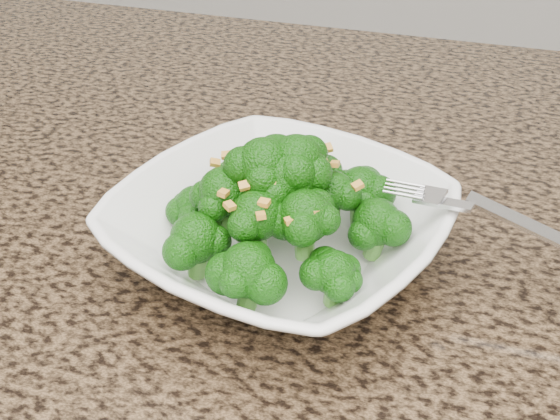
% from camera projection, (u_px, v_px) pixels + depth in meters
% --- Properties ---
extents(granite_counter, '(1.64, 1.04, 0.03)m').
position_uv_depth(granite_counter, '(175.00, 244.00, 0.60)').
color(granite_counter, brown).
rests_on(granite_counter, cabinet).
extents(bowl, '(0.31, 0.31, 0.06)m').
position_uv_depth(bowl, '(280.00, 231.00, 0.54)').
color(bowl, white).
rests_on(bowl, granite_counter).
extents(broccoli_pile, '(0.22, 0.22, 0.07)m').
position_uv_depth(broccoli_pile, '(280.00, 159.00, 0.51)').
color(broccoli_pile, '#135609').
rests_on(broccoli_pile, bowl).
extents(garlic_topping, '(0.13, 0.13, 0.01)m').
position_uv_depth(garlic_topping, '(280.00, 113.00, 0.49)').
color(garlic_topping, gold).
rests_on(garlic_topping, broccoli_pile).
extents(fork, '(0.20, 0.07, 0.01)m').
position_uv_depth(fork, '(463.00, 206.00, 0.51)').
color(fork, silver).
rests_on(fork, bowl).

